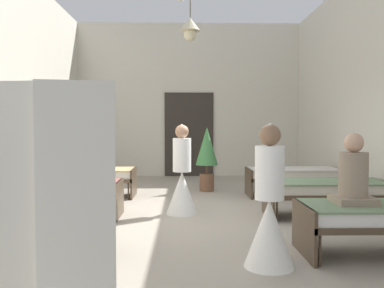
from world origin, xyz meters
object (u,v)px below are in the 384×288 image
(nurse_mid_aisle, at_px, (182,182))
(patient_seated_secondary, at_px, (353,177))
(bed_left_row_0, at_px, (6,218))
(bed_right_row_1, at_px, (326,189))
(bed_left_row_2, at_px, (88,175))
(privacy_screen, at_px, (1,237))
(bed_left_row_1, at_px, (59,190))
(bed_right_row_2, at_px, (294,175))
(patient_seated_primary, at_px, (82,163))
(nurse_near_aisle, at_px, (269,216))
(potted_plant, at_px, (207,152))

(nurse_mid_aisle, distance_m, patient_seated_secondary, 2.87)
(bed_left_row_0, distance_m, bed_right_row_1, 4.64)
(bed_right_row_1, bearing_deg, patient_seated_secondary, -100.84)
(bed_left_row_2, bearing_deg, privacy_screen, -81.05)
(bed_left_row_1, height_order, bed_right_row_1, same)
(bed_left_row_1, distance_m, bed_right_row_2, 4.64)
(bed_right_row_1, xyz_separation_m, bed_left_row_2, (-4.23, 1.90, 0.00))
(bed_right_row_1, bearing_deg, bed_left_row_2, 155.81)
(bed_right_row_1, relative_size, nurse_mid_aisle, 1.28)
(bed_left_row_1, height_order, nurse_mid_aisle, nurse_mid_aisle)
(bed_right_row_1, distance_m, bed_right_row_2, 1.90)
(patient_seated_secondary, bearing_deg, nurse_mid_aisle, 133.15)
(patient_seated_primary, height_order, patient_seated_secondary, same)
(bed_right_row_1, distance_m, nurse_near_aisle, 2.65)
(bed_left_row_0, xyz_separation_m, patient_seated_primary, (0.35, 1.94, 0.43))
(bed_left_row_0, height_order, nurse_near_aisle, nurse_near_aisle)
(bed_right_row_1, height_order, privacy_screen, privacy_screen)
(nurse_mid_aisle, bearing_deg, patient_seated_primary, -104.90)
(nurse_mid_aisle, bearing_deg, privacy_screen, -35.35)
(bed_right_row_1, xyz_separation_m, nurse_near_aisle, (-1.40, -2.25, 0.09))
(bed_left_row_0, bearing_deg, bed_right_row_2, 41.94)
(bed_left_row_0, height_order, privacy_screen, privacy_screen)
(bed_left_row_0, xyz_separation_m, privacy_screen, (0.95, -2.23, 0.41))
(bed_left_row_2, relative_size, nurse_mid_aisle, 1.28)
(bed_left_row_0, relative_size, nurse_near_aisle, 1.28)
(patient_seated_primary, bearing_deg, bed_right_row_1, -0.53)
(bed_left_row_0, xyz_separation_m, potted_plant, (2.47, 4.46, 0.43))
(bed_right_row_1, xyz_separation_m, potted_plant, (-1.76, 2.56, 0.43))
(bed_right_row_1, height_order, bed_right_row_2, same)
(bed_right_row_1, distance_m, privacy_screen, 5.29)
(bed_right_row_2, bearing_deg, nurse_mid_aisle, -144.44)
(bed_left_row_0, distance_m, bed_left_row_1, 1.90)
(nurse_near_aisle, xyz_separation_m, potted_plant, (-0.36, 4.81, 0.34))
(patient_seated_secondary, bearing_deg, privacy_screen, -141.85)
(patient_seated_primary, xyz_separation_m, patient_seated_secondary, (3.53, -1.86, 0.00))
(nurse_near_aisle, distance_m, patient_seated_primary, 3.39)
(nurse_near_aisle, bearing_deg, patient_seated_primary, -150.87)
(bed_left_row_1, bearing_deg, privacy_screen, -77.04)
(privacy_screen, bearing_deg, potted_plant, 84.63)
(bed_right_row_2, relative_size, nurse_near_aisle, 1.28)
(bed_left_row_0, height_order, bed_left_row_1, same)
(patient_seated_secondary, bearing_deg, bed_left_row_0, -178.93)
(bed_right_row_2, xyz_separation_m, patient_seated_secondary, (-0.35, -3.73, 0.43))
(bed_left_row_2, xyz_separation_m, privacy_screen, (0.95, -6.03, 0.41))
(nurse_near_aisle, bearing_deg, potted_plant, 166.08)
(bed_left_row_1, height_order, patient_seated_primary, patient_seated_primary)
(nurse_mid_aisle, xyz_separation_m, patient_seated_secondary, (1.95, -2.08, 0.34))
(nurse_mid_aisle, bearing_deg, bed_right_row_1, 60.92)
(bed_left_row_1, relative_size, patient_seated_secondary, 2.38)
(bed_right_row_1, bearing_deg, nurse_mid_aisle, 173.69)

